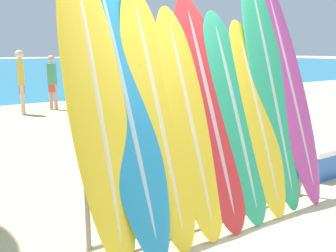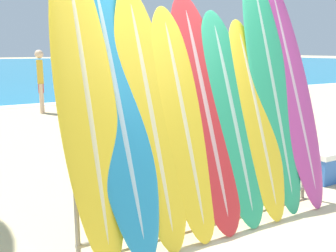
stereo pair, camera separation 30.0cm
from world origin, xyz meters
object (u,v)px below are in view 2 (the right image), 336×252
surfboard_slot_7 (271,87)px  surfboard_rack (211,180)px  surfboard_slot_1 (117,103)px  surfboard_slot_3 (183,121)px  surfboard_slot_0 (87,102)px  person_far_left (144,105)px  surfboard_slot_4 (205,110)px  cooler_box (326,165)px  surfboard_slot_5 (232,116)px  surfboard_slot_8 (292,86)px  surfboard_slot_2 (150,114)px  person_near_water (71,80)px  person_mid_beach (40,79)px  surfboard_slot_6 (256,117)px

surfboard_slot_7 → surfboard_rack: bearing=-171.8°
surfboard_slot_1 → surfboard_slot_3: size_ratio=1.19×
surfboard_slot_0 → person_far_left: (1.64, 2.21, -0.41)m
surfboard_slot_1 → surfboard_slot_4: size_ratio=1.11×
person_far_left → cooler_box: (1.61, -2.02, -0.66)m
surfboard_slot_7 → person_far_left: bearing=100.0°
surfboard_rack → surfboard_slot_5: 0.66m
surfboard_slot_4 → cooler_box: (2.11, 0.21, -0.92)m
cooler_box → surfboard_slot_8: bearing=-169.9°
surfboard_slot_4 → surfboard_slot_2: bearing=179.5°
surfboard_slot_0 → cooler_box: bearing=3.2°
surfboard_rack → person_near_water: 8.21m
surfboard_slot_0 → surfboard_slot_5: size_ratio=1.22×
surfboard_slot_4 → person_far_left: (0.50, 2.23, -0.26)m
surfboard_slot_5 → surfboard_slot_2: bearing=177.5°
surfboard_slot_1 → surfboard_slot_8: (2.08, -0.01, 0.04)m
surfboard_slot_4 → surfboard_slot_5: bearing=-6.3°
surfboard_slot_2 → person_mid_beach: 7.68m
surfboard_rack → surfboard_slot_2: bearing=170.8°
surfboard_slot_1 → surfboard_slot_2: 0.31m
surfboard_slot_5 → person_mid_beach: size_ratio=1.25×
person_mid_beach → surfboard_slot_4: bearing=-167.2°
surfboard_slot_2 → surfboard_slot_7: (1.47, 0.03, 0.16)m
surfboard_slot_6 → person_far_left: bearing=92.7°
surfboard_slot_7 → person_mid_beach: (-0.64, 7.60, -0.39)m
surfboard_rack → person_mid_beach: bearing=88.3°
surfboard_slot_4 → surfboard_slot_5: surfboard_slot_4 is taller
surfboard_slot_2 → person_mid_beach: surfboard_slot_2 is taller
surfboard_slot_4 → person_mid_beach: bearing=88.2°
surfboard_slot_2 → surfboard_slot_5: size_ratio=1.09×
surfboard_slot_3 → surfboard_slot_7: bearing=3.3°
cooler_box → surfboard_rack: bearing=-171.9°
surfboard_slot_0 → surfboard_slot_1: 0.27m
person_near_water → person_mid_beach: size_ratio=0.91×
surfboard_slot_2 → surfboard_slot_8: (1.79, 0.04, 0.15)m
surfboard_rack → surfboard_slot_1: bearing=170.5°
surfboard_slot_6 → surfboard_slot_7: (0.28, 0.09, 0.29)m
surfboard_rack → surfboard_slot_0: 1.43m
surfboard_slot_6 → surfboard_slot_8: bearing=9.1°
surfboard_slot_6 → surfboard_slot_3: bearing=178.7°
surfboard_slot_2 → surfboard_slot_8: surfboard_slot_8 is taller
surfboard_slot_4 → person_mid_beach: size_ratio=1.34×
person_near_water → cooler_box: person_near_water is taller
surfboard_slot_0 → surfboard_slot_2: (0.56, -0.02, -0.14)m
surfboard_slot_2 → person_far_left: 2.49m
person_near_water → person_mid_beach: bearing=-105.7°
surfboard_slot_6 → person_near_water: surfboard_slot_6 is taller
person_far_left → cooler_box: bearing=60.5°
surfboard_slot_6 → surfboard_slot_8: 0.67m
surfboard_slot_3 → surfboard_slot_2: bearing=173.1°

